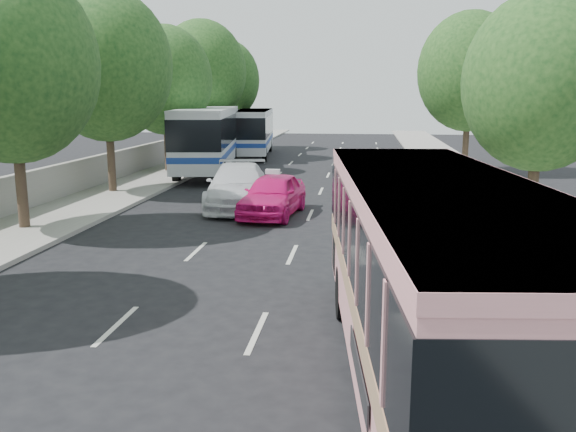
% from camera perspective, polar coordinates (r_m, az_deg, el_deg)
% --- Properties ---
extents(ground, '(120.00, 120.00, 0.00)m').
position_cam_1_polar(ground, '(14.28, -5.51, -7.59)').
color(ground, black).
rests_on(ground, ground).
extents(sidewalk_left, '(4.00, 90.00, 0.15)m').
position_cam_1_polar(sidewalk_left, '(35.41, -11.98, 3.71)').
color(sidewalk_left, '#9E998E').
rests_on(sidewalk_left, ground).
extents(sidewalk_right, '(4.00, 90.00, 0.12)m').
position_cam_1_polar(sidewalk_right, '(33.94, 16.34, 3.15)').
color(sidewalk_right, '#9E998E').
rests_on(sidewalk_right, ground).
extents(low_wall, '(0.30, 90.00, 1.50)m').
position_cam_1_polar(low_wall, '(35.94, -14.76, 5.02)').
color(low_wall, '#9E998E').
rests_on(low_wall, sidewalk_left).
extents(tree_left_b, '(5.70, 5.70, 8.88)m').
position_cam_1_polar(tree_left_b, '(22.31, -24.47, 13.42)').
color(tree_left_b, '#38281E').
rests_on(tree_left_b, ground).
extents(tree_left_c, '(6.00, 6.00, 9.35)m').
position_cam_1_polar(tree_left_c, '(29.55, -16.61, 13.79)').
color(tree_left_c, '#38281E').
rests_on(tree_left_c, ground).
extents(tree_left_d, '(5.52, 5.52, 8.60)m').
position_cam_1_polar(tree_left_d, '(36.98, -11.38, 12.68)').
color(tree_left_d, '#38281E').
rests_on(tree_left_d, ground).
extents(tree_left_e, '(6.30, 6.30, 9.82)m').
position_cam_1_polar(tree_left_e, '(44.65, -8.00, 13.55)').
color(tree_left_e, '#38281E').
rests_on(tree_left_e, ground).
extents(tree_left_f, '(5.88, 5.88, 9.16)m').
position_cam_1_polar(tree_left_f, '(52.44, -5.90, 12.78)').
color(tree_left_f, '#38281E').
rests_on(tree_left_f, ground).
extents(tree_right_near, '(5.10, 5.10, 7.95)m').
position_cam_1_polar(tree_right_near, '(21.90, 22.87, 11.99)').
color(tree_right_near, '#38281E').
rests_on(tree_right_near, ground).
extents(tree_right_far, '(6.00, 6.00, 9.35)m').
position_cam_1_polar(tree_right_far, '(37.65, 16.79, 13.15)').
color(tree_right_far, '#38281E').
rests_on(tree_right_far, ground).
extents(pink_bus, '(3.73, 10.78, 3.37)m').
position_cam_1_polar(pink_bus, '(9.59, 13.74, -4.25)').
color(pink_bus, pink).
rests_on(pink_bus, ground).
extents(pink_taxi, '(2.42, 4.94, 1.62)m').
position_cam_1_polar(pink_taxi, '(23.48, -1.43, 1.99)').
color(pink_taxi, '#E21376').
rests_on(pink_taxi, ground).
extents(white_pickup, '(3.26, 6.35, 1.76)m').
position_cam_1_polar(white_pickup, '(25.31, -4.69, 2.80)').
color(white_pickup, silver).
rests_on(white_pickup, ground).
extents(tour_coach_front, '(4.47, 13.00, 3.81)m').
position_cam_1_polar(tour_coach_front, '(36.80, -7.49, 7.61)').
color(tour_coach_front, silver).
rests_on(tour_coach_front, ground).
extents(tour_coach_rear, '(3.70, 11.76, 3.46)m').
position_cam_1_polar(tour_coach_rear, '(46.50, -3.27, 8.18)').
color(tour_coach_rear, silver).
rests_on(tour_coach_rear, ground).
extents(taxi_roof_sign, '(0.57, 0.24, 0.18)m').
position_cam_1_polar(taxi_roof_sign, '(23.35, -1.44, 4.18)').
color(taxi_roof_sign, silver).
rests_on(taxi_roof_sign, pink_taxi).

